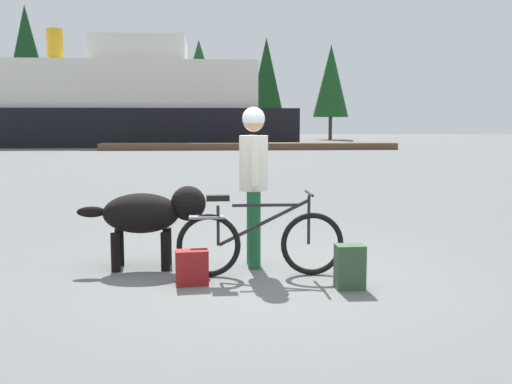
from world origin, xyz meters
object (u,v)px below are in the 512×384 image
(bicycle, at_px, (259,242))
(handbag_pannier, at_px, (192,268))
(person_cyclist, at_px, (254,170))
(ferry_boat, at_px, (105,106))
(backpack, at_px, (350,267))
(dog, at_px, (151,213))

(bicycle, bearing_deg, handbag_pannier, -157.52)
(person_cyclist, distance_m, handbag_pannier, 1.35)
(bicycle, xyz_separation_m, ferry_boat, (-7.93, 37.56, 2.46))
(handbag_pannier, bearing_deg, person_cyclist, 47.57)
(backpack, relative_size, handbag_pannier, 1.24)
(backpack, relative_size, ferry_boat, 0.02)
(handbag_pannier, height_order, ferry_boat, ferry_boat)
(bicycle, xyz_separation_m, handbag_pannier, (-0.70, -0.29, -0.19))
(dog, xyz_separation_m, handbag_pannier, (0.47, -0.74, -0.44))
(bicycle, distance_m, person_cyclist, 0.84)
(person_cyclist, height_order, ferry_boat, ferry_boat)
(person_cyclist, distance_m, backpack, 1.58)
(bicycle, distance_m, backpack, 1.01)
(backpack, bearing_deg, bicycle, 146.99)
(dog, relative_size, backpack, 3.26)
(dog, bearing_deg, backpack, -26.32)
(person_cyclist, bearing_deg, dog, 179.92)
(handbag_pannier, bearing_deg, backpack, -9.49)
(backpack, xyz_separation_m, handbag_pannier, (-1.54, 0.26, -0.04))
(dog, relative_size, handbag_pannier, 4.03)
(handbag_pannier, xyz_separation_m, ferry_boat, (-7.24, 37.85, 2.65))
(bicycle, bearing_deg, ferry_boat, 101.93)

